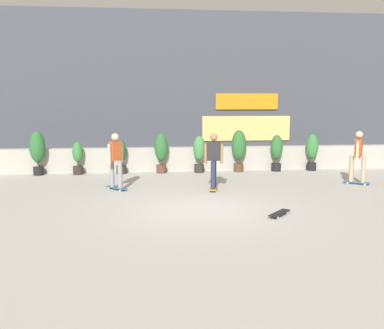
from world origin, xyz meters
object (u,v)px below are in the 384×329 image
potted_plant_7 (312,150)px  skater_far_left (358,155)px  potted_plant_5 (239,147)px  potted_plant_1 (78,157)px  potted_plant_4 (199,152)px  skater_by_wall_right (116,159)px  skateboard_near_camera (279,213)px  potted_plant_2 (121,156)px  potted_plant_0 (37,149)px  potted_plant_6 (277,151)px  skater_foreground (214,159)px  potted_plant_3 (161,150)px

potted_plant_7 → skater_far_left: (0.41, -2.82, 0.15)m
potted_plant_7 → potted_plant_5: bearing=180.0°
potted_plant_5 → potted_plant_1: bearing=180.0°
potted_plant_4 → skater_by_wall_right: skater_by_wall_right is taller
potted_plant_5 → skateboard_near_camera: potted_plant_5 is taller
potted_plant_2 → skateboard_near_camera: bearing=-57.7°
potted_plant_2 → potted_plant_7: 7.17m
potted_plant_0 → potted_plant_6: bearing=-0.0°
potted_plant_0 → potted_plant_5: size_ratio=1.01×
skater_foreground → potted_plant_0: bearing=150.7°
potted_plant_3 → potted_plant_6: 4.34m
potted_plant_1 → skater_by_wall_right: 3.31m
skater_by_wall_right → potted_plant_1: bearing=118.2°
skater_far_left → skater_by_wall_right: size_ratio=1.00×
potted_plant_3 → potted_plant_5: potted_plant_5 is taller
potted_plant_3 → potted_plant_6: potted_plant_3 is taller
potted_plant_4 → potted_plant_5: size_ratio=0.87×
potted_plant_3 → potted_plant_5: size_ratio=0.93×
potted_plant_7 → skater_foreground: size_ratio=0.82×
potted_plant_1 → skater_far_left: size_ratio=0.70×
potted_plant_0 → skater_foreground: bearing=-29.3°
potted_plant_5 → potted_plant_7: bearing=0.0°
skateboard_near_camera → potted_plant_0: bearing=137.7°
potted_plant_1 → skater_by_wall_right: (1.55, -2.90, 0.32)m
potted_plant_5 → skateboard_near_camera: size_ratio=2.15×
potted_plant_7 → skater_by_wall_right: skater_by_wall_right is taller
skater_foreground → skater_by_wall_right: same height
potted_plant_5 → skater_by_wall_right: (-4.33, -2.90, 0.03)m
skater_foreground → skater_far_left: (4.69, 0.45, 0.00)m
potted_plant_0 → potted_plant_4: size_ratio=1.16×
potted_plant_5 → skater_by_wall_right: skater_by_wall_right is taller
potted_plant_6 → skater_far_left: (1.79, -2.82, 0.17)m
potted_plant_1 → skater_foreground: (4.44, -3.27, 0.32)m
potted_plant_0 → skater_far_left: (10.51, -2.82, 0.02)m
skateboard_near_camera → potted_plant_6: bearing=73.9°
potted_plant_3 → potted_plant_2: bearing=180.0°
potted_plant_7 → skater_far_left: skater_far_left is taller
potted_plant_2 → potted_plant_6: size_ratio=0.90×
skater_foreground → skater_far_left: 4.71m
potted_plant_1 → potted_plant_7: (8.72, 0.00, 0.17)m
potted_plant_6 → potted_plant_1: bearing=180.0°
potted_plant_2 → potted_plant_6: (5.79, -0.00, 0.11)m
potted_plant_2 → potted_plant_4: size_ratio=0.90×
potted_plant_0 → potted_plant_3: size_ratio=1.09×
potted_plant_4 → potted_plant_6: size_ratio=0.99×
potted_plant_2 → potted_plant_7: bearing=0.0°
potted_plant_0 → skateboard_near_camera: bearing=-42.3°
potted_plant_1 → potted_plant_7: potted_plant_7 is taller
potted_plant_5 → skater_by_wall_right: size_ratio=0.92×
potted_plant_2 → skater_by_wall_right: (0.01, -2.90, 0.28)m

